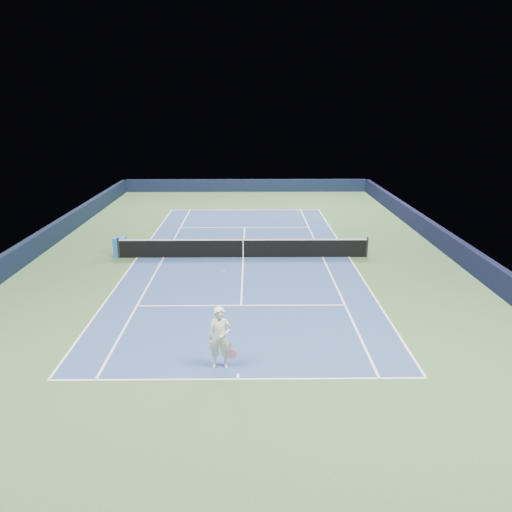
{
  "coord_description": "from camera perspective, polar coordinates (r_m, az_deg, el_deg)",
  "views": [
    {
      "loc": [
        0.38,
        -24.63,
        7.69
      ],
      "look_at": [
        0.63,
        -3.0,
        1.0
      ],
      "focal_mm": 35.0,
      "sensor_mm": 36.0,
      "label": 1
    }
  ],
  "objects": [
    {
      "name": "ground",
      "position": [
        25.81,
        -1.47,
        -0.16
      ],
      "size": [
        40.0,
        40.0,
        0.0
      ],
      "primitive_type": "plane",
      "color": "#34562F",
      "rests_on": "ground"
    },
    {
      "name": "wall_far",
      "position": [
        45.03,
        -1.14,
        8.06
      ],
      "size": [
        22.0,
        0.35,
        1.1
      ],
      "primitive_type": "cube",
      "color": "black",
      "rests_on": "ground"
    },
    {
      "name": "wall_right",
      "position": [
        27.69,
        21.53,
        1.02
      ],
      "size": [
        0.35,
        40.0,
        1.1
      ],
      "primitive_type": "cube",
      "color": "black",
      "rests_on": "ground"
    },
    {
      "name": "wall_left",
      "position": [
        27.99,
        -24.23,
        0.86
      ],
      "size": [
        0.35,
        40.0,
        1.1
      ],
      "primitive_type": "cube",
      "color": "black",
      "rests_on": "ground"
    },
    {
      "name": "court_surface",
      "position": [
        25.81,
        -1.47,
        -0.15
      ],
      "size": [
        10.97,
        23.77,
        0.01
      ],
      "primitive_type": "cube",
      "color": "navy",
      "rests_on": "ground"
    },
    {
      "name": "baseline_far",
      "position": [
        37.32,
        -1.23,
        5.3
      ],
      "size": [
        10.97,
        0.08,
        0.0
      ],
      "primitive_type": "cube",
      "color": "white",
      "rests_on": "ground"
    },
    {
      "name": "baseline_near",
      "position": [
        14.89,
        -2.08,
        -13.89
      ],
      "size": [
        10.97,
        0.08,
        0.0
      ],
      "primitive_type": "cube",
      "color": "white",
      "rests_on": "ground"
    },
    {
      "name": "sideline_doubles_right",
      "position": [
        26.31,
        10.57,
        -0.1
      ],
      "size": [
        0.08,
        23.77,
        0.0
      ],
      "primitive_type": "cube",
      "color": "white",
      "rests_on": "ground"
    },
    {
      "name": "sideline_doubles_left",
      "position": [
        26.46,
        -13.43,
        -0.18
      ],
      "size": [
        0.08,
        23.77,
        0.0
      ],
      "primitive_type": "cube",
      "color": "white",
      "rests_on": "ground"
    },
    {
      "name": "sideline_singles_right",
      "position": [
        26.07,
        7.61,
        -0.11
      ],
      "size": [
        0.08,
        23.77,
        0.0
      ],
      "primitive_type": "cube",
      "color": "white",
      "rests_on": "ground"
    },
    {
      "name": "sideline_singles_left",
      "position": [
        26.19,
        -10.5,
        -0.17
      ],
      "size": [
        0.08,
        23.77,
        0.0
      ],
      "primitive_type": "cube",
      "color": "white",
      "rests_on": "ground"
    },
    {
      "name": "service_line_far",
      "position": [
        31.97,
        -1.32,
        3.28
      ],
      "size": [
        8.23,
        0.08,
        0.0
      ],
      "primitive_type": "cube",
      "color": "white",
      "rests_on": "ground"
    },
    {
      "name": "service_line_near",
      "position": [
        19.79,
        -1.71,
        -5.66
      ],
      "size": [
        8.23,
        0.08,
        0.0
      ],
      "primitive_type": "cube",
      "color": "white",
      "rests_on": "ground"
    },
    {
      "name": "center_service_line",
      "position": [
        25.81,
        -1.47,
        -0.14
      ],
      "size": [
        0.08,
        12.8,
        0.0
      ],
      "primitive_type": "cube",
      "color": "white",
      "rests_on": "ground"
    },
    {
      "name": "center_mark_far",
      "position": [
        37.17,
        -1.23,
        5.25
      ],
      "size": [
        0.08,
        0.3,
        0.0
      ],
      "primitive_type": "cube",
      "color": "white",
      "rests_on": "ground"
    },
    {
      "name": "center_mark_near",
      "position": [
        15.02,
        -2.07,
        -13.59
      ],
      "size": [
        0.08,
        0.3,
        0.0
      ],
      "primitive_type": "cube",
      "color": "white",
      "rests_on": "ground"
    },
    {
      "name": "tennis_net",
      "position": [
        25.66,
        -1.48,
        0.92
      ],
      "size": [
        12.9,
        0.1,
        1.07
      ],
      "color": "black",
      "rests_on": "ground"
    },
    {
      "name": "sponsor_cube",
      "position": [
        26.81,
        -15.27,
        1.02
      ],
      "size": [
        0.64,
        0.58,
        1.01
      ],
      "color": "#1D60B2",
      "rests_on": "ground"
    },
    {
      "name": "tennis_player",
      "position": [
        15.1,
        -4.11,
        -9.31
      ],
      "size": [
        0.84,
        1.27,
        2.71
      ],
      "color": "white",
      "rests_on": "ground"
    }
  ]
}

